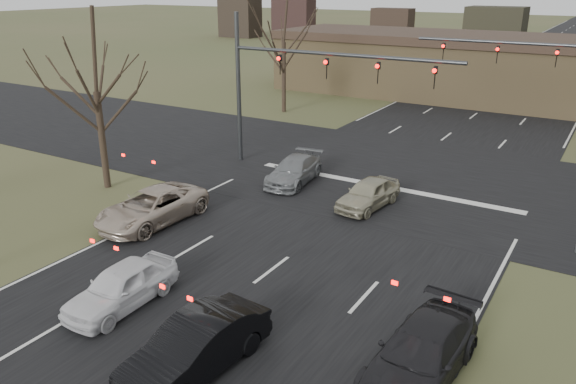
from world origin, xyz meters
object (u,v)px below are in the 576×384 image
Objects in this scene: car_silver_suv at (152,207)px; mast_arm_near at (290,74)px; car_black_hatch at (196,347)px; car_charcoal_sedan at (421,354)px; car_white_sedan at (121,286)px; car_silver_ahead at (368,193)px; mast_arm_far at (562,68)px; building at (524,70)px; car_grey_ahead at (294,170)px.

mast_arm_near is at bearing 84.32° from car_silver_suv.
car_charcoal_sedan is at bearing 34.11° from car_black_hatch.
car_charcoal_sedan is (8.98, 1.52, 0.01)m from car_white_sedan.
car_white_sedan is at bearing -51.96° from car_silver_suv.
car_white_sedan is 1.04× the size of car_silver_ahead.
mast_arm_far is (11.41, 10.00, -0.06)m from mast_arm_near.
car_white_sedan is 9.11m from car_charcoal_sedan.
car_silver_ahead is at bearing -113.88° from mast_arm_far.
car_silver_ahead is (-5.74, 9.93, -0.03)m from car_charcoal_sedan.
car_charcoal_sedan is (12.74, -3.71, -0.02)m from car_silver_suv.
mast_arm_near reaches higher than car_charcoal_sedan.
mast_arm_near is at bearing 135.78° from car_charcoal_sedan.
car_black_hatch is at bearing -91.05° from building.
car_grey_ahead is (-1.26, 12.60, -0.04)m from car_white_sedan.
car_black_hatch is at bearing -67.34° from mast_arm_near.
car_grey_ahead is at bearing 73.57° from car_silver_suv.
building reaches higher than car_charcoal_sedan.
mast_arm_far is 2.39× the size of car_charcoal_sedan.
mast_arm_far is 26.36m from car_black_hatch.
car_charcoal_sedan is (11.47, -12.77, -4.40)m from mast_arm_near.
car_grey_ahead is 4.65m from car_silver_ahead.
car_white_sedan is at bearing -96.88° from building.
car_white_sedan is at bearing -80.12° from mast_arm_near.
car_white_sedan is 11.90m from car_silver_ahead.
car_black_hatch reaches higher than car_charcoal_sedan.
car_white_sedan is at bearing -99.02° from car_silver_ahead.
car_black_hatch is at bearing -147.10° from car_charcoal_sedan.
mast_arm_near reaches higher than car_grey_ahead.
car_silver_suv reaches higher than car_silver_ahead.
mast_arm_near is 2.80× the size of car_grey_ahead.
mast_arm_near is at bearing -138.78° from mast_arm_far.
mast_arm_far is 14.70m from car_silver_ahead.
car_silver_ahead is (-5.68, -12.84, -4.37)m from mast_arm_far.
mast_arm_far is at bearing -74.42° from building.
car_black_hatch reaches higher than car_grey_ahead.
car_silver_suv is (-1.27, -9.06, -4.37)m from mast_arm_near.
car_silver_suv is at bearing -104.01° from building.
car_black_hatch is at bearing -79.81° from car_silver_ahead.
car_black_hatch is at bearing -37.55° from car_silver_suv.
car_grey_ahead is at bearing 115.85° from car_black_hatch.
car_black_hatch is 0.95× the size of car_charcoal_sedan.
mast_arm_near reaches higher than car_silver_suv.
car_white_sedan is at bearing -110.18° from mast_arm_far.
mast_arm_near is 3.09× the size of car_white_sedan.
building reaches higher than car_white_sedan.
car_silver_ahead is at bearing 73.34° from car_white_sedan.
mast_arm_near is 4.91m from car_grey_ahead.
car_black_hatch is (-0.74, -40.54, -1.94)m from building.
car_silver_suv is 1.16× the size of car_grey_ahead.
mast_arm_far is (4.18, -15.00, 2.35)m from building.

